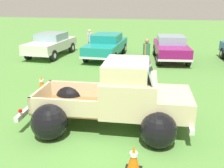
# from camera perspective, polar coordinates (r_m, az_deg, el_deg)

# --- Properties ---
(ground_plane) EXTENTS (80.00, 80.00, 0.00)m
(ground_plane) POSITION_cam_1_polar(r_m,az_deg,el_deg) (7.56, -1.22, -9.00)
(ground_plane) COLOR #548C3D
(vintage_pickup_truck) EXTENTS (4.73, 2.98, 1.96)m
(vintage_pickup_truck) POSITION_cam_1_polar(r_m,az_deg,el_deg) (7.19, 1.79, -3.86)
(vintage_pickup_truck) COLOR black
(vintage_pickup_truck) RESTS_ON ground
(show_car_0) EXTENTS (2.03, 4.27, 1.43)m
(show_car_0) POSITION_cam_1_polar(r_m,az_deg,el_deg) (16.84, -13.42, 8.75)
(show_car_0) COLOR black
(show_car_0) RESTS_ON ground
(show_car_1) EXTENTS (1.95, 4.66, 1.43)m
(show_car_1) POSITION_cam_1_polar(r_m,az_deg,el_deg) (15.89, -1.23, 8.70)
(show_car_1) COLOR black
(show_car_1) RESTS_ON ground
(show_car_2) EXTENTS (2.30, 4.32, 1.43)m
(show_car_2) POSITION_cam_1_polar(r_m,az_deg,el_deg) (15.58, 12.93, 8.02)
(show_car_2) COLOR black
(show_car_2) RESTS_ON ground
(spectator_0) EXTENTS (0.39, 0.54, 1.59)m
(spectator_0) POSITION_cam_1_polar(r_m,az_deg,el_deg) (17.14, -4.97, 9.75)
(spectator_0) COLOR #4C4742
(spectator_0) RESTS_ON ground
(spectator_1) EXTENTS (0.40, 0.54, 1.63)m
(spectator_1) POSITION_cam_1_polar(r_m,az_deg,el_deg) (12.95, 7.67, 6.91)
(spectator_1) COLOR navy
(spectator_1) RESTS_ON ground
(lane_cone_0) EXTENTS (0.36, 0.36, 0.63)m
(lane_cone_0) POSITION_cam_1_polar(r_m,az_deg,el_deg) (5.60, 4.83, -16.24)
(lane_cone_0) COLOR black
(lane_cone_0) RESTS_ON ground
(lane_cone_1) EXTENTS (0.36, 0.36, 0.63)m
(lane_cone_1) POSITION_cam_1_polar(r_m,az_deg,el_deg) (10.46, -15.38, 0.11)
(lane_cone_1) COLOR black
(lane_cone_1) RESTS_ON ground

